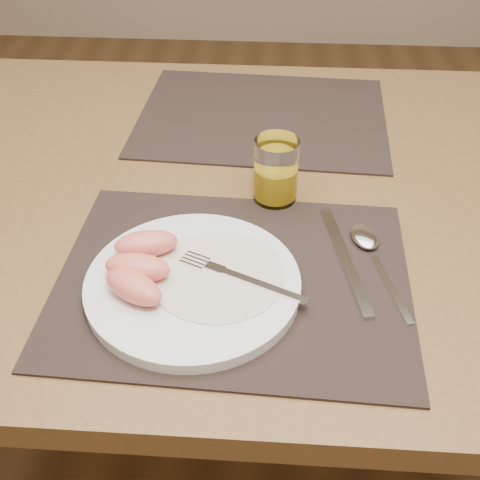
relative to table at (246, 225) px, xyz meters
name	(u,v)px	position (x,y,z in m)	size (l,w,h in m)	color
ground	(244,446)	(0.00, 0.00, -0.67)	(5.00, 5.00, 0.00)	brown
table	(246,225)	(0.00, 0.00, 0.00)	(1.40, 0.90, 0.75)	brown
placemat_near	(233,279)	(0.00, -0.22, 0.09)	(0.45, 0.35, 0.00)	black
placemat_far	(262,116)	(0.02, 0.22, 0.09)	(0.45, 0.35, 0.00)	black
plate	(193,284)	(-0.05, -0.24, 0.10)	(0.27, 0.27, 0.02)	white
plate_dressing	(217,274)	(-0.02, -0.23, 0.10)	(0.17, 0.17, 0.00)	white
fork	(232,274)	(0.00, -0.23, 0.11)	(0.17, 0.09, 0.00)	silver
knife	(349,268)	(0.14, -0.19, 0.09)	(0.06, 0.22, 0.01)	silver
spoon	(368,244)	(0.17, -0.15, 0.09)	(0.07, 0.19, 0.01)	silver
juice_glass	(276,173)	(0.05, -0.04, 0.13)	(0.06, 0.06, 0.10)	white
grapefruit_wedges	(139,265)	(-0.12, -0.24, 0.12)	(0.09, 0.15, 0.03)	#EB7160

